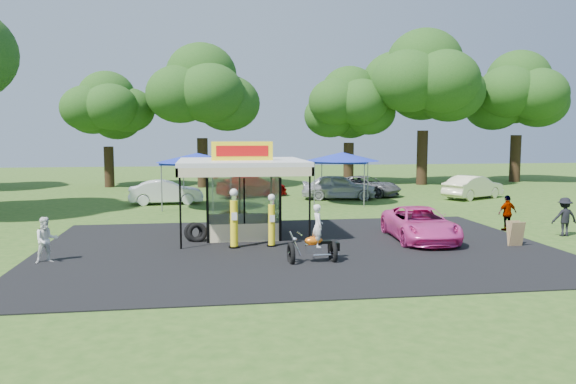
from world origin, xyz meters
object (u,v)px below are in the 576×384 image
gas_pump_right (272,222)px  bg_car_a (166,192)px  spectator_east_b (507,213)px  motorcycle (316,239)px  bg_car_e (473,187)px  bg_car_c (339,187)px  kiosk_car (239,218)px  tent_east (342,157)px  tent_west (197,158)px  spectator_east_a (564,217)px  spectator_west (46,240)px  bg_car_b (252,186)px  a_frame_sign (515,234)px  bg_car_d (365,186)px  pink_sedan (420,224)px  gas_pump_left (234,220)px  gas_station_kiosk (242,196)px

gas_pump_right → bg_car_a: (-5.08, 14.66, -0.26)m
spectator_east_b → bg_car_a: size_ratio=0.36×
motorcycle → bg_car_e: bearing=46.7°
bg_car_c → spectator_east_b: bearing=-149.0°
kiosk_car → tent_east: bearing=-40.1°
kiosk_car → tent_west: size_ratio=0.58×
motorcycle → spectator_east_a: size_ratio=1.25×
motorcycle → spectator_west: 9.42m
kiosk_car → tent_east: size_ratio=0.59×
bg_car_b → spectator_west: bearing=129.5°
a_frame_sign → bg_car_c: bearing=101.4°
bg_car_e → tent_west: 19.20m
tent_east → bg_car_b: bearing=139.4°
spectator_east_a → bg_car_d: spectator_east_a is taller
gas_pump_right → bg_car_a: size_ratio=0.46×
gas_pump_right → pink_sedan: bearing=3.8°
gas_pump_left → gas_pump_right: (1.50, 0.09, -0.12)m
motorcycle → tent_west: (-4.25, 15.01, 2.21)m
gas_station_kiosk → gas_pump_right: (1.02, -2.53, -0.76)m
kiosk_car → bg_car_e: bearing=-59.8°
gas_pump_right → kiosk_car: size_ratio=0.76×
bg_car_b → motorcycle: bearing=155.2°
gas_station_kiosk → gas_pump_right: gas_station_kiosk is taller
pink_sedan → gas_station_kiosk: bearing=168.5°
gas_pump_left → bg_car_c: gas_pump_left is taller
bg_car_d → bg_car_e: (6.91, -2.85, 0.08)m
a_frame_sign → pink_sedan: size_ratio=0.20×
a_frame_sign → kiosk_car: (-10.68, 6.09, -0.04)m
gas_pump_left → bg_car_d: gas_pump_left is taller
pink_sedan → bg_car_c: bearing=93.8°
spectator_east_a → bg_car_b: 21.33m
pink_sedan → spectator_west: spectator_west is taller
gas_pump_left → bg_car_b: (2.26, 18.00, -0.37)m
a_frame_sign → bg_car_d: bg_car_d is taller
spectator_west → bg_car_d: bearing=22.0°
gas_station_kiosk → tent_east: bearing=56.3°
bg_car_d → tent_west: bearing=155.4°
a_frame_sign → bg_car_c: size_ratio=0.20×
gas_pump_right → kiosk_car: gas_pump_right is taller
gas_pump_left → gas_pump_right: gas_pump_left is taller
spectator_west → spectator_east_a: 21.31m
gas_pump_right → bg_car_e: gas_pump_right is taller
kiosk_car → bg_car_a: size_ratio=0.61×
bg_car_b → tent_east: bearing=-156.7°
gas_pump_right → motorcycle: 3.18m
motorcycle → bg_car_b: bearing=87.9°
gas_pump_right → spectator_east_b: bearing=10.7°
pink_sedan → bg_car_b: size_ratio=0.96×
bg_car_a → motorcycle: bearing=-164.7°
spectator_east_a → tent_west: tent_west is taller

